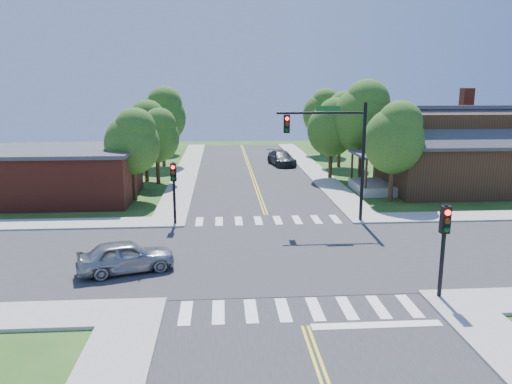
{
  "coord_description": "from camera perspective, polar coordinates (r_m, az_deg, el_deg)",
  "views": [
    {
      "loc": [
        -2.81,
        -23.22,
        8.24
      ],
      "look_at": [
        -0.86,
        4.53,
        2.2
      ],
      "focal_mm": 35.0,
      "sensor_mm": 36.0,
      "label": 1
    }
  ],
  "objects": [
    {
      "name": "tree_e_c",
      "position": [
        50.98,
        9.72,
        8.39
      ],
      "size": [
        4.46,
        4.23,
        7.57
      ],
      "color": "#382314",
      "rests_on": "ground"
    },
    {
      "name": "ground",
      "position": [
        24.79,
        2.73,
        -7.17
      ],
      "size": [
        100.0,
        100.0,
        0.0
      ],
      "primitive_type": "plane",
      "color": "#224D18",
      "rests_on": "ground"
    },
    {
      "name": "signal_mast_ne",
      "position": [
        29.77,
        9.1,
        5.56
      ],
      "size": [
        5.3,
        0.42,
        7.2
      ],
      "color": "black",
      "rests_on": "ground"
    },
    {
      "name": "signal_pole_se",
      "position": [
        20.28,
        20.73,
        -4.53
      ],
      "size": [
        0.34,
        0.42,
        3.8
      ],
      "color": "black",
      "rests_on": "ground"
    },
    {
      "name": "car_silver",
      "position": [
        23.05,
        -14.64,
        -7.2
      ],
      "size": [
        4.18,
        5.23,
        1.44
      ],
      "primitive_type": "imported",
      "rotation": [
        0.0,
        0.0,
        1.88
      ],
      "color": "#9C9FA3",
      "rests_on": "ground"
    },
    {
      "name": "tree_house",
      "position": [
        44.03,
        8.74,
        7.46
      ],
      "size": [
        4.2,
        3.99,
        7.14
      ],
      "color": "#382314",
      "rests_on": "ground"
    },
    {
      "name": "signal_pole_nw",
      "position": [
        29.46,
        -9.39,
        1.17
      ],
      "size": [
        0.34,
        0.42,
        3.8
      ],
      "color": "black",
      "rests_on": "ground"
    },
    {
      "name": "tree_w_b",
      "position": [
        43.59,
        -12.52,
        7.13
      ],
      "size": [
        4.1,
        3.9,
        6.97
      ],
      "color": "#382314",
      "rests_on": "ground"
    },
    {
      "name": "sidewalk_nw",
      "position": [
        41.95,
        -22.0,
        0.11
      ],
      "size": [
        40.0,
        40.0,
        0.14
      ],
      "color": "#9E9B93",
      "rests_on": "ground"
    },
    {
      "name": "sidewalk_ne",
      "position": [
        44.01,
        21.1,
        0.72
      ],
      "size": [
        40.0,
        40.0,
        0.14
      ],
      "color": "#9E9B93",
      "rests_on": "ground"
    },
    {
      "name": "tree_w_c",
      "position": [
        51.59,
        -10.6,
        8.75
      ],
      "size": [
        4.74,
        4.5,
        8.05
      ],
      "color": "#382314",
      "rests_on": "ground"
    },
    {
      "name": "crosswalk_north",
      "position": [
        30.66,
        1.38,
        -3.25
      ],
      "size": [
        8.85,
        2.0,
        0.01
      ],
      "color": "white",
      "rests_on": "ground"
    },
    {
      "name": "car_dgrey",
      "position": [
        51.56,
        2.93,
        3.85
      ],
      "size": [
        3.81,
        5.72,
        1.45
      ],
      "primitive_type": "imported",
      "rotation": [
        0.0,
        0.0,
        0.18
      ],
      "color": "#2B2D30",
      "rests_on": "ground"
    },
    {
      "name": "centerline",
      "position": [
        24.78,
        2.74,
        -7.07
      ],
      "size": [
        0.3,
        90.0,
        0.01
      ],
      "color": "yellow",
      "rests_on": "ground"
    },
    {
      "name": "tree_e_b",
      "position": [
        43.27,
        12.18,
        8.59
      ],
      "size": [
        5.1,
        4.84,
        8.67
      ],
      "color": "#382314",
      "rests_on": "ground"
    },
    {
      "name": "stop_bar",
      "position": [
        18.44,
        13.62,
        -14.66
      ],
      "size": [
        4.6,
        0.45,
        0.09
      ],
      "primitive_type": "cube",
      "color": "white",
      "rests_on": "ground"
    },
    {
      "name": "road_ew",
      "position": [
        24.78,
        2.73,
        -7.12
      ],
      "size": [
        90.0,
        10.0,
        0.04
      ],
      "primitive_type": "cube",
      "color": "#2D2D30",
      "rests_on": "ground"
    },
    {
      "name": "crosswalk_south",
      "position": [
        19.09,
        4.97,
        -13.21
      ],
      "size": [
        8.85,
        2.0,
        0.01
      ],
      "color": "white",
      "rests_on": "ground"
    },
    {
      "name": "intersection_patch",
      "position": [
        24.79,
        2.73,
        -7.17
      ],
      "size": [
        10.2,
        10.2,
        0.06
      ],
      "primitive_type": "cube",
      "color": "#2D2D30",
      "rests_on": "ground"
    },
    {
      "name": "house_ne",
      "position": [
        41.81,
        21.46,
        4.66
      ],
      "size": [
        13.05,
        8.8,
        7.11
      ],
      "color": "#322111",
      "rests_on": "ground"
    },
    {
      "name": "building_nw",
      "position": [
        38.68,
        -21.1,
        1.97
      ],
      "size": [
        10.4,
        8.4,
        3.73
      ],
      "color": "maroon",
      "rests_on": "ground"
    },
    {
      "name": "tree_e_a",
      "position": [
        36.21,
        15.65,
        6.17
      ],
      "size": [
        4.21,
        4.0,
        7.16
      ],
      "color": "#382314",
      "rests_on": "ground"
    },
    {
      "name": "road_ns",
      "position": [
        24.79,
        2.73,
        -7.13
      ],
      "size": [
        10.0,
        90.0,
        0.04
      ],
      "primitive_type": "cube",
      "color": "#2D2D30",
      "rests_on": "ground"
    },
    {
      "name": "tree_w_a",
      "position": [
        36.45,
        -13.87,
        5.77
      ],
      "size": [
        3.91,
        3.71,
        6.64
      ],
      "color": "#382314",
      "rests_on": "ground"
    },
    {
      "name": "tree_bldg",
      "position": [
        42.28,
        -11.2,
        6.48
      ],
      "size": [
        3.74,
        3.55,
        6.36
      ],
      "color": "#382314",
      "rests_on": "ground"
    },
    {
      "name": "tree_w_d",
      "position": [
        61.06,
        -10.22,
        8.27
      ],
      "size": [
        3.78,
        3.59,
        6.42
      ],
      "color": "#382314",
      "rests_on": "ground"
    },
    {
      "name": "tree_e_d",
      "position": [
        59.55,
        7.69,
        9.11
      ],
      "size": [
        4.58,
        4.35,
        7.78
      ],
      "color": "#382314",
      "rests_on": "ground"
    }
  ]
}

